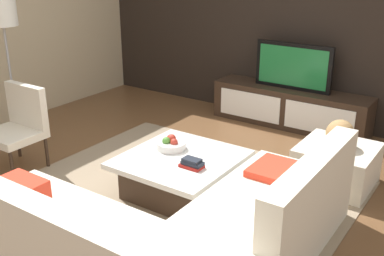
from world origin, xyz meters
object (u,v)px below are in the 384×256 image
(sectional_couch, at_px, (168,237))
(coffee_table, at_px, (181,174))
(television, at_px, (293,66))
(floor_lamp, at_px, (3,20))
(ottoman, at_px, (336,165))
(accent_chair_near, at_px, (19,122))
(media_console, at_px, (290,107))
(decorative_ball, at_px, (340,133))
(fruit_bowl, at_px, (171,144))
(book_stack, at_px, (192,164))

(sectional_couch, bearing_deg, coffee_table, 121.48)
(television, relative_size, floor_lamp, 0.60)
(coffee_table, height_order, ottoman, ottoman)
(television, relative_size, accent_chair_near, 1.15)
(media_console, distance_m, decorative_ball, 1.67)
(sectional_couch, bearing_deg, ottoman, 74.73)
(television, distance_m, sectional_couch, 3.34)
(coffee_table, relative_size, ottoman, 1.50)
(television, xyz_separation_m, ottoman, (1.04, -1.27, -0.59))
(accent_chair_near, bearing_deg, fruit_bowl, 21.21)
(coffee_table, distance_m, decorative_ball, 1.56)
(fruit_bowl, xyz_separation_m, decorative_ball, (1.32, 0.92, 0.11))
(media_console, relative_size, book_stack, 9.88)
(accent_chair_near, relative_size, fruit_bowl, 3.11)
(sectional_couch, distance_m, ottoman, 2.07)
(media_console, bearing_deg, fruit_bowl, -97.32)
(sectional_couch, xyz_separation_m, coffee_table, (-0.59, 0.97, -0.08))
(sectional_couch, xyz_separation_m, fruit_bowl, (-0.78, 1.07, 0.15))
(television, relative_size, ottoman, 1.43)
(television, xyz_separation_m, sectional_couch, (0.49, -3.27, -0.52))
(decorative_ball, bearing_deg, media_console, 129.14)
(sectional_couch, xyz_separation_m, accent_chair_near, (-2.34, 0.52, 0.21))
(media_console, height_order, decorative_ball, decorative_ball)
(fruit_bowl, relative_size, book_stack, 1.36)
(television, relative_size, decorative_ball, 3.74)
(decorative_ball, height_order, book_stack, decorative_ball)
(floor_lamp, height_order, ottoman, floor_lamp)
(media_console, bearing_deg, floor_lamp, -138.15)
(fruit_bowl, bearing_deg, ottoman, 34.92)
(book_stack, bearing_deg, sectional_couch, -65.88)
(decorative_ball, bearing_deg, accent_chair_near, -153.04)
(accent_chair_near, xyz_separation_m, fruit_bowl, (1.56, 0.55, -0.06))
(floor_lamp, bearing_deg, accent_chair_near, -32.55)
(media_console, relative_size, fruit_bowl, 7.29)
(sectional_couch, distance_m, accent_chair_near, 2.41)
(ottoman, xyz_separation_m, fruit_bowl, (-1.32, -0.92, 0.23))
(media_console, xyz_separation_m, television, (0.00, 0.00, 0.54))
(coffee_table, distance_m, ottoman, 1.53)
(media_console, relative_size, television, 2.03)
(television, height_order, sectional_couch, television)
(accent_chair_near, bearing_deg, coffee_table, 16.28)
(floor_lamp, xyz_separation_m, ottoman, (3.59, 1.01, -1.23))
(media_console, height_order, floor_lamp, floor_lamp)
(television, xyz_separation_m, book_stack, (0.11, -2.42, -0.38))
(floor_lamp, bearing_deg, television, 41.85)
(floor_lamp, distance_m, decorative_ball, 3.84)
(media_console, height_order, accent_chair_near, accent_chair_near)
(media_console, distance_m, sectional_couch, 3.30)
(coffee_table, height_order, decorative_ball, decorative_ball)
(media_console, xyz_separation_m, book_stack, (0.11, -2.42, 0.17))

